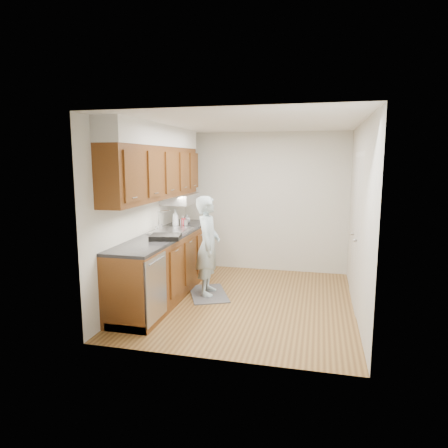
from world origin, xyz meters
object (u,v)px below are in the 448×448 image
(soda_can, at_px, (184,222))
(dish_rack, at_px, (166,237))
(soap_bottle_a, at_px, (175,218))
(person, at_px, (208,239))
(soap_bottle_b, at_px, (183,221))
(steel_can, at_px, (186,223))
(soap_bottle_c, at_px, (187,218))

(soda_can, height_order, dish_rack, soda_can)
(dish_rack, bearing_deg, soap_bottle_a, 90.93)
(person, distance_m, soap_bottle_b, 0.78)
(soap_bottle_b, relative_size, dish_rack, 0.42)
(soap_bottle_b, distance_m, steel_can, 0.09)
(soap_bottle_a, relative_size, soap_bottle_c, 1.81)
(soap_bottle_b, distance_m, dish_rack, 1.09)
(person, xyz_separation_m, soda_can, (-0.55, 0.50, 0.15))
(person, bearing_deg, steel_can, 40.28)
(steel_can, xyz_separation_m, dish_rack, (0.06, -1.02, -0.03))
(person, relative_size, soap_bottle_a, 5.98)
(dish_rack, bearing_deg, soap_bottle_b, 84.36)
(soap_bottle_c, xyz_separation_m, dish_rack, (0.18, -1.43, -0.05))
(person, bearing_deg, dish_rack, 134.89)
(soap_bottle_a, bearing_deg, dish_rack, -77.12)
(steel_can, bearing_deg, soap_bottle_c, 106.79)
(person, relative_size, soda_can, 12.36)
(person, height_order, dish_rack, person)
(steel_can, height_order, dish_rack, steel_can)
(soda_can, height_order, steel_can, soda_can)
(person, height_order, soap_bottle_c, person)
(soap_bottle_c, bearing_deg, soap_bottle_b, -80.31)
(soap_bottle_c, bearing_deg, person, -54.40)
(dish_rack, bearing_deg, steel_can, 81.19)
(soap_bottle_c, height_order, dish_rack, soap_bottle_c)
(soap_bottle_c, relative_size, dish_rack, 0.38)
(soda_can, bearing_deg, soap_bottle_a, -162.21)
(soap_bottle_b, height_order, dish_rack, soap_bottle_b)
(soda_can, xyz_separation_m, dish_rack, (0.11, -1.06, -0.04))
(soap_bottle_a, bearing_deg, soap_bottle_b, 24.54)
(person, height_order, steel_can, person)
(person, bearing_deg, soda_can, 40.77)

